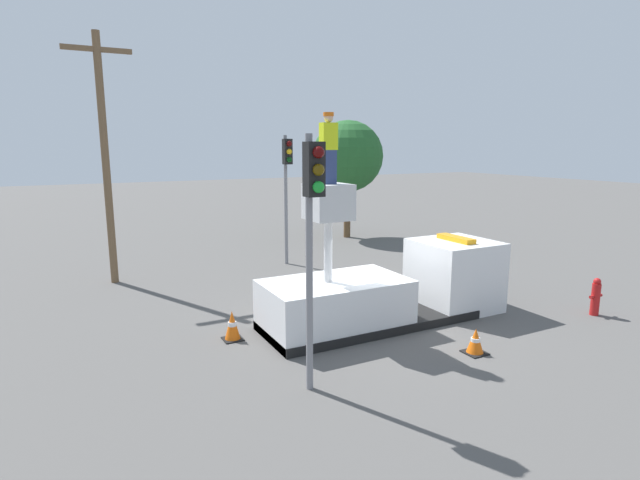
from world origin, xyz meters
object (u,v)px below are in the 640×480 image
at_px(traffic_light_pole, 312,214).
at_px(fire_hydrant, 596,297).
at_px(traffic_cone_curbside, 475,342).
at_px(tree_left_bg, 348,157).
at_px(utility_pole, 105,152).
at_px(bucket_truck, 389,291).
at_px(traffic_light_across, 287,174).
at_px(worker, 328,148).
at_px(traffic_cone_rear, 232,326).

height_order(traffic_light_pole, fire_hydrant, traffic_light_pole).
height_order(traffic_cone_curbside, tree_left_bg, tree_left_bg).
bearing_deg(utility_pole, bucket_truck, -50.59).
bearing_deg(traffic_light_across, fire_hydrant, -61.51).
relative_size(bucket_truck, traffic_cone_curbside, 11.54).
height_order(traffic_light_pole, utility_pole, utility_pole).
distance_m(traffic_light_across, traffic_cone_curbside, 10.88).
distance_m(bucket_truck, traffic_light_across, 8.02).
height_order(worker, traffic_light_across, worker).
xyz_separation_m(fire_hydrant, utility_pole, (-12.03, 10.25, 4.08)).
relative_size(traffic_light_pole, traffic_cone_curbside, 8.23).
bearing_deg(traffic_light_pole, fire_hydrant, 2.06).
bearing_deg(bucket_truck, traffic_light_pole, -143.97).
distance_m(traffic_light_pole, traffic_cone_rear, 4.71).
xyz_separation_m(fire_hydrant, traffic_cone_rear, (-9.93, 3.04, -0.18)).
xyz_separation_m(fire_hydrant, traffic_cone_curbside, (-5.08, -0.44, -0.26)).
relative_size(traffic_light_pole, fire_hydrant, 4.58).
relative_size(traffic_light_pole, tree_left_bg, 0.82).
bearing_deg(fire_hydrant, traffic_cone_rear, 162.98).
bearing_deg(tree_left_bg, traffic_light_across, -141.33).
bearing_deg(traffic_cone_curbside, fire_hydrant, 4.90).
bearing_deg(traffic_cone_rear, traffic_light_pole, -80.08).
distance_m(traffic_light_pole, utility_pole, 10.97).
relative_size(worker, fire_hydrant, 1.58).
bearing_deg(tree_left_bg, utility_pole, -161.91).
relative_size(worker, traffic_cone_curbside, 2.83).
xyz_separation_m(traffic_cone_rear, utility_pole, (-2.10, 7.21, 4.26)).
bearing_deg(utility_pole, tree_left_bg, 18.09).
bearing_deg(traffic_cone_curbside, worker, 130.73).
bearing_deg(traffic_light_across, traffic_light_pole, -111.24).
relative_size(fire_hydrant, traffic_cone_curbside, 1.80).
xyz_separation_m(traffic_light_pole, traffic_cone_rear, (-0.59, 3.38, -3.23)).
relative_size(traffic_cone_curbside, utility_pole, 0.07).
distance_m(traffic_light_pole, tree_left_bg, 17.28).
height_order(traffic_light_pole, tree_left_bg, tree_left_bg).
height_order(traffic_light_pole, traffic_cone_curbside, traffic_light_pole).
xyz_separation_m(traffic_light_across, traffic_cone_rear, (-4.56, -6.85, -3.37)).
bearing_deg(traffic_light_pole, bucket_truck, 36.03).
height_order(traffic_cone_rear, traffic_cone_curbside, traffic_cone_rear).
bearing_deg(traffic_light_across, traffic_cone_rear, -123.69).
height_order(traffic_light_pole, traffic_cone_rear, traffic_light_pole).
relative_size(tree_left_bg, utility_pole, 0.72).
relative_size(traffic_light_across, traffic_cone_rear, 6.92).
bearing_deg(bucket_truck, utility_pole, 129.41).
xyz_separation_m(traffic_cone_rear, tree_left_bg, (9.93, 11.14, 3.93)).
distance_m(bucket_truck, traffic_cone_curbside, 2.93).
bearing_deg(utility_pole, fire_hydrant, -40.44).
bearing_deg(traffic_cone_rear, traffic_cone_curbside, -35.64).
bearing_deg(bucket_truck, traffic_cone_rear, 171.63).
bearing_deg(tree_left_bg, worker, -122.57).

